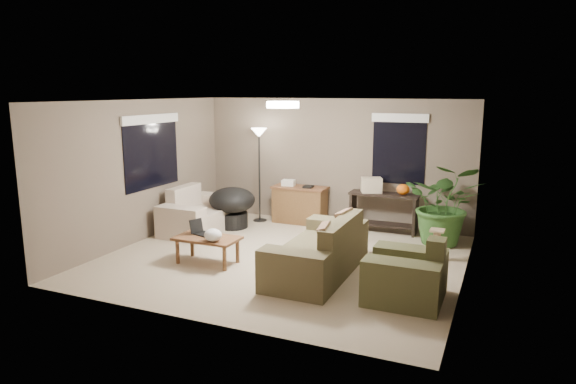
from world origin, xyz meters
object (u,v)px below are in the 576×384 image
at_px(main_sofa, 321,254).
at_px(floor_lamp, 259,144).
at_px(coffee_table, 207,241).
at_px(houseplant, 445,213).
at_px(desk, 300,205).
at_px(cat_scratching_post, 436,247).
at_px(papasan_chair, 232,204).
at_px(loveseat, 198,216).
at_px(armchair, 407,277).
at_px(console_table, 384,209).

xyz_separation_m(main_sofa, floor_lamp, (-2.20, 2.43, 1.30)).
distance_m(coffee_table, houseplant, 4.10).
distance_m(desk, cat_scratching_post, 3.16).
xyz_separation_m(coffee_table, cat_scratching_post, (3.26, 1.57, -0.14)).
xyz_separation_m(desk, papasan_chair, (-1.08, -0.86, 0.09)).
relative_size(loveseat, cat_scratching_post, 3.20).
distance_m(armchair, cat_scratching_post, 1.77).
bearing_deg(houseplant, main_sofa, -123.92).
height_order(armchair, coffee_table, armchair).
relative_size(floor_lamp, houseplant, 1.32).
bearing_deg(cat_scratching_post, console_table, 131.55).
distance_m(floor_lamp, houseplant, 3.84).
distance_m(coffee_table, papasan_chair, 2.14).
bearing_deg(coffee_table, desk, 82.41).
bearing_deg(console_table, armchair, -71.74).
relative_size(floor_lamp, cat_scratching_post, 3.82).
bearing_deg(desk, floor_lamp, -167.63).
height_order(loveseat, houseplant, houseplant).
bearing_deg(coffee_table, main_sofa, 8.83).
height_order(main_sofa, coffee_table, main_sofa).
bearing_deg(floor_lamp, main_sofa, -47.75).
bearing_deg(armchair, main_sofa, 160.83).
relative_size(main_sofa, houseplant, 1.52).
relative_size(main_sofa, loveseat, 1.38).
xyz_separation_m(console_table, floor_lamp, (-2.54, -0.17, 1.16)).
bearing_deg(floor_lamp, desk, 12.37).
xyz_separation_m(main_sofa, papasan_chair, (-2.47, 1.75, 0.17)).
xyz_separation_m(loveseat, cat_scratching_post, (4.44, 0.02, -0.08)).
height_order(console_table, houseplant, houseplant).
bearing_deg(main_sofa, papasan_chair, 144.69).
bearing_deg(console_table, floor_lamp, -176.08).
height_order(floor_lamp, cat_scratching_post, floor_lamp).
xyz_separation_m(main_sofa, console_table, (0.33, 2.60, 0.14)).
bearing_deg(papasan_chair, main_sofa, -35.31).
relative_size(coffee_table, houseplant, 0.69).
bearing_deg(papasan_chair, console_table, 16.91).
relative_size(coffee_table, desk, 0.91).
xyz_separation_m(papasan_chair, houseplant, (3.96, 0.46, 0.10)).
bearing_deg(loveseat, armchair, -22.06).
bearing_deg(houseplant, papasan_chair, -173.31).
bearing_deg(console_table, coffee_table, -126.18).
bearing_deg(papasan_chair, loveseat, -135.53).
bearing_deg(coffee_table, armchair, -3.54).
relative_size(main_sofa, console_table, 1.69).
bearing_deg(papasan_chair, desk, 38.38).
height_order(floor_lamp, houseplant, floor_lamp).
height_order(loveseat, cat_scratching_post, loveseat).
distance_m(main_sofa, houseplant, 2.68).
xyz_separation_m(main_sofa, desk, (-1.39, 2.61, 0.08)).
distance_m(main_sofa, console_table, 2.63).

